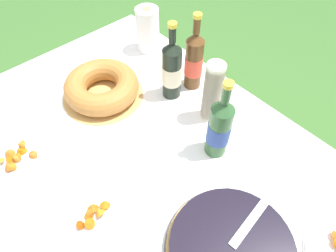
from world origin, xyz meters
TOP-DOWN VIEW (x-y plane):
  - ground_plane at (0.00, 0.00)m, footprint 16.00×16.00m
  - garden_table at (0.00, 0.00)m, footprint 1.74×1.15m
  - tablecloth at (0.00, 0.00)m, footprint 1.75×1.16m
  - berry_tart at (0.36, -0.00)m, footprint 0.39×0.39m
  - bundt_cake at (-0.44, 0.09)m, footprint 0.35×0.35m
  - cup_stack at (-0.05, 0.35)m, footprint 0.07×0.07m
  - cider_bottle_green at (0.08, 0.24)m, footprint 0.08×0.08m
  - cider_bottle_amber at (-0.23, 0.43)m, footprint 0.08×0.08m
  - juice_bottle_red at (-0.25, 0.32)m, footprint 0.08×0.08m
  - snack_plate_left at (0.00, -0.24)m, footprint 0.21×0.21m
  - snack_plate_right at (-0.36, -0.33)m, footprint 0.23×0.23m
  - paper_towel_roll at (-0.56, 0.45)m, footprint 0.11×0.11m

SIDE VIEW (x-z plane):
  - ground_plane at x=0.00m, z-range 0.00..0.00m
  - garden_table at x=0.00m, z-range 0.28..0.95m
  - tablecloth at x=0.00m, z-range 0.61..0.71m
  - snack_plate_left at x=0.00m, z-range 0.66..0.72m
  - snack_plate_right at x=-0.36m, z-range 0.66..0.72m
  - berry_tart at x=0.36m, z-range 0.67..0.73m
  - bundt_cake at x=-0.44m, z-range 0.67..0.78m
  - paper_towel_roll at x=-0.56m, z-range 0.67..0.89m
  - cider_bottle_green at x=0.08m, z-range 0.63..0.97m
  - juice_bottle_red at x=-0.25m, z-range 0.63..0.98m
  - cup_stack at x=-0.05m, z-range 0.67..0.94m
  - cider_bottle_amber at x=-0.23m, z-range 0.64..0.98m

